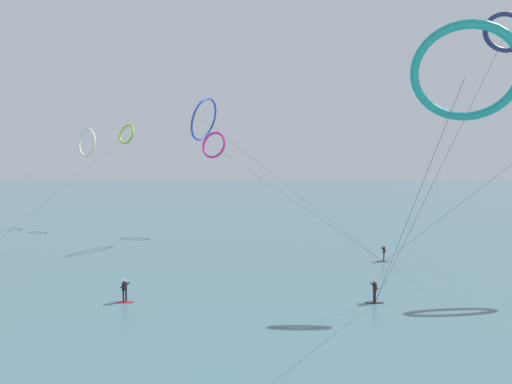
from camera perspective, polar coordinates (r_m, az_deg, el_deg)
sea_water at (r=112.80m, az=0.58°, el=-0.82°), size 400.00×200.00×0.08m
surfer_crimson at (r=32.41m, az=-17.47°, el=-12.89°), size 1.40×0.69×1.70m
surfer_violet at (r=44.61m, az=17.03°, el=-8.11°), size 1.40×0.65×1.70m
surfer_charcoal at (r=32.01m, az=15.86°, el=-13.08°), size 1.40×0.60×1.70m
kite_navy at (r=37.87m, az=30.88°, el=18.17°), size 11.62×3.22×21.40m
kite_lime at (r=65.97m, az=-17.27°, el=7.47°), size 3.34×48.57×15.73m
kite_cobalt at (r=52.27m, az=-7.09°, el=9.78°), size 21.38×12.71×17.90m
kite_ivory at (r=70.51m, az=-22.10°, el=6.23°), size 4.12×49.52×15.29m
kite_teal at (r=23.20m, az=26.58°, el=14.26°), size 5.94×11.51×16.75m
kite_magenta at (r=58.25m, az=-5.75°, el=6.39°), size 20.97×17.57×14.28m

